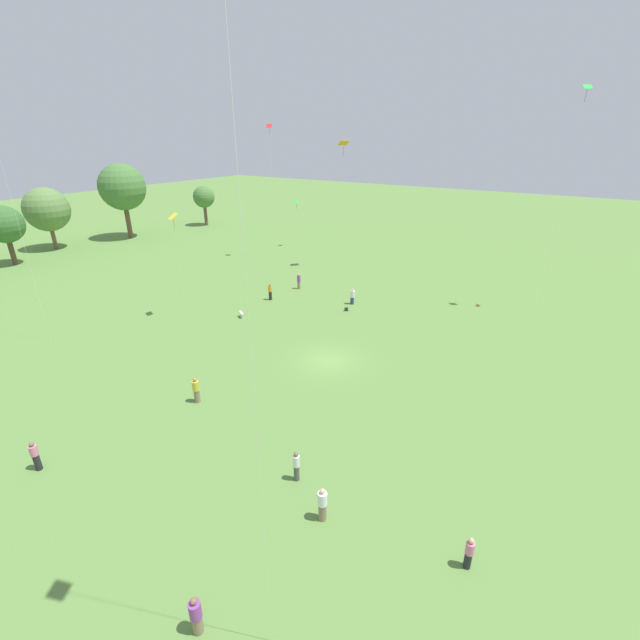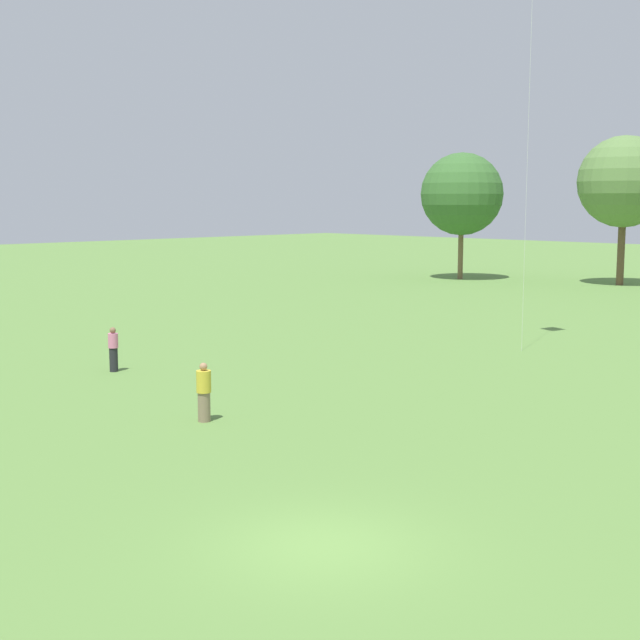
{
  "view_description": "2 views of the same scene",
  "coord_description": "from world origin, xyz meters",
  "px_view_note": "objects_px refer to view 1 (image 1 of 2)",
  "views": [
    {
      "loc": [
        -25.19,
        -15.35,
        16.32
      ],
      "look_at": [
        -3.96,
        -1.73,
        5.33
      ],
      "focal_mm": 24.0,
      "sensor_mm": 36.0,
      "label": 1
    },
    {
      "loc": [
        11.75,
        -11.65,
        6.65
      ],
      "look_at": [
        -2.0,
        1.91,
        4.06
      ],
      "focal_mm": 50.0,
      "sensor_mm": 36.0,
      "label": 2
    }
  ],
  "objects_px": {
    "kite_6": "(582,113)",
    "picnic_bag_1": "(346,309)",
    "person_8": "(35,456)",
    "kite_5": "(174,220)",
    "kite_4": "(343,148)",
    "kite_2": "(270,138)",
    "kite_0": "(297,204)",
    "person_6": "(196,616)",
    "person_0": "(299,281)",
    "person_5": "(196,390)",
    "person_1": "(352,296)",
    "person_7": "(296,466)",
    "dog_0": "(241,314)",
    "person_4": "(270,292)",
    "person_3": "(469,553)",
    "picnic_bag_0": "(478,305)",
    "person_2": "(322,504)"
  },
  "relations": [
    {
      "from": "person_5",
      "to": "person_8",
      "type": "distance_m",
      "value": 9.19
    },
    {
      "from": "person_6",
      "to": "person_7",
      "type": "xyz_separation_m",
      "value": [
        7.86,
        1.3,
        0.03
      ]
    },
    {
      "from": "kite_5",
      "to": "dog_0",
      "type": "xyz_separation_m",
      "value": [
        2.82,
        -4.54,
        -8.91
      ]
    },
    {
      "from": "kite_0",
      "to": "dog_0",
      "type": "relative_size",
      "value": 8.8
    },
    {
      "from": "dog_0",
      "to": "picnic_bag_0",
      "type": "distance_m",
      "value": 24.16
    },
    {
      "from": "person_0",
      "to": "kite_0",
      "type": "distance_m",
      "value": 21.05
    },
    {
      "from": "person_1",
      "to": "person_7",
      "type": "relative_size",
      "value": 0.98
    },
    {
      "from": "person_4",
      "to": "dog_0",
      "type": "relative_size",
      "value": 2.19
    },
    {
      "from": "person_2",
      "to": "picnic_bag_1",
      "type": "height_order",
      "value": "person_2"
    },
    {
      "from": "person_1",
      "to": "person_2",
      "type": "bearing_deg",
      "value": 156.01
    },
    {
      "from": "dog_0",
      "to": "picnic_bag_1",
      "type": "relative_size",
      "value": 2.15
    },
    {
      "from": "kite_6",
      "to": "picnic_bag_1",
      "type": "relative_size",
      "value": 53.95
    },
    {
      "from": "person_0",
      "to": "kite_5",
      "type": "height_order",
      "value": "kite_5"
    },
    {
      "from": "person_8",
      "to": "person_7",
      "type": "bearing_deg",
      "value": -88.11
    },
    {
      "from": "person_7",
      "to": "person_8",
      "type": "xyz_separation_m",
      "value": [
        -6.76,
        11.94,
        -0.02
      ]
    },
    {
      "from": "person_1",
      "to": "picnic_bag_0",
      "type": "height_order",
      "value": "person_1"
    },
    {
      "from": "picnic_bag_1",
      "to": "person_8",
      "type": "bearing_deg",
      "value": 174.25
    },
    {
      "from": "person_1",
      "to": "kite_0",
      "type": "bearing_deg",
      "value": -1.73
    },
    {
      "from": "kite_0",
      "to": "kite_2",
      "type": "relative_size",
      "value": 0.4
    },
    {
      "from": "person_2",
      "to": "person_5",
      "type": "xyz_separation_m",
      "value": [
        3.49,
        12.02,
        0.0
      ]
    },
    {
      "from": "kite_2",
      "to": "picnic_bag_0",
      "type": "xyz_separation_m",
      "value": [
        -3.56,
        -29.41,
        -15.77
      ]
    },
    {
      "from": "dog_0",
      "to": "person_4",
      "type": "bearing_deg",
      "value": -138.91
    },
    {
      "from": "person_1",
      "to": "person_3",
      "type": "bearing_deg",
      "value": 167.95
    },
    {
      "from": "person_6",
      "to": "picnic_bag_0",
      "type": "relative_size",
      "value": 4.38
    },
    {
      "from": "person_5",
      "to": "person_7",
      "type": "distance_m",
      "value": 9.83
    },
    {
      "from": "person_4",
      "to": "person_8",
      "type": "distance_m",
      "value": 27.04
    },
    {
      "from": "kite_5",
      "to": "picnic_bag_0",
      "type": "height_order",
      "value": "kite_5"
    },
    {
      "from": "person_0",
      "to": "person_5",
      "type": "xyz_separation_m",
      "value": [
        -22.13,
        -7.4,
        -0.01
      ]
    },
    {
      "from": "person_7",
      "to": "person_8",
      "type": "bearing_deg",
      "value": -68.8
    },
    {
      "from": "kite_4",
      "to": "kite_5",
      "type": "height_order",
      "value": "kite_4"
    },
    {
      "from": "kite_0",
      "to": "kite_5",
      "type": "xyz_separation_m",
      "value": [
        -29.11,
        -7.48,
        2.82
      ]
    },
    {
      "from": "kite_4",
      "to": "kite_2",
      "type": "bearing_deg",
      "value": -2.29
    },
    {
      "from": "person_4",
      "to": "picnic_bag_0",
      "type": "distance_m",
      "value": 21.76
    },
    {
      "from": "person_2",
      "to": "person_3",
      "type": "distance_m",
      "value": 6.38
    },
    {
      "from": "person_5",
      "to": "dog_0",
      "type": "distance_m",
      "value": 14.28
    },
    {
      "from": "person_0",
      "to": "person_3",
      "type": "distance_m",
      "value": 35.45
    },
    {
      "from": "person_8",
      "to": "kite_5",
      "type": "relative_size",
      "value": 0.18
    },
    {
      "from": "person_2",
      "to": "kite_0",
      "type": "height_order",
      "value": "kite_0"
    },
    {
      "from": "kite_0",
      "to": "kite_6",
      "type": "xyz_separation_m",
      "value": [
        -8.73,
        -36.05,
        11.48
      ]
    },
    {
      "from": "person_6",
      "to": "picnic_bag_1",
      "type": "relative_size",
      "value": 4.69
    },
    {
      "from": "person_4",
      "to": "person_7",
      "type": "height_order",
      "value": "person_7"
    },
    {
      "from": "person_8",
      "to": "kite_5",
      "type": "distance_m",
      "value": 22.31
    },
    {
      "from": "person_8",
      "to": "kite_4",
      "type": "height_order",
      "value": "kite_4"
    },
    {
      "from": "person_6",
      "to": "kite_6",
      "type": "distance_m",
      "value": 43.73
    },
    {
      "from": "person_2",
      "to": "person_5",
      "type": "height_order",
      "value": "person_5"
    },
    {
      "from": "person_4",
      "to": "person_6",
      "type": "height_order",
      "value": "person_4"
    },
    {
      "from": "person_2",
      "to": "person_0",
      "type": "bearing_deg",
      "value": 7.09
    },
    {
      "from": "person_2",
      "to": "kite_6",
      "type": "bearing_deg",
      "value": -38.15
    },
    {
      "from": "kite_6",
      "to": "person_8",
      "type": "bearing_deg",
      "value": -97.08
    },
    {
      "from": "person_3",
      "to": "kite_6",
      "type": "distance_m",
      "value": 36.46
    }
  ]
}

